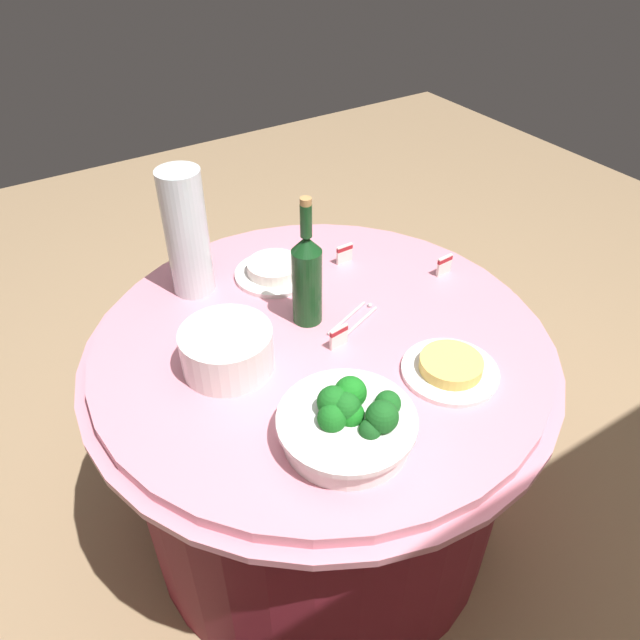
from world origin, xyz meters
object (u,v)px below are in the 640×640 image
object	(u,v)px
decorative_fruit_vase	(188,241)
food_plate_rice	(274,270)
label_placard_mid	(345,253)
wine_bottle	(307,277)
label_placard_rear	(444,264)
plate_stack	(227,349)
broccoli_bowl	(349,421)
serving_tongs	(354,319)
label_placard_front	(339,336)
food_plate_noodles	(450,368)

from	to	relation	value
decorative_fruit_vase	food_plate_rice	size ratio (longest dim) A/B	1.55
food_plate_rice	label_placard_mid	xyz separation A→B (m)	(-0.20, 0.05, 0.01)
wine_bottle	label_placard_rear	size ratio (longest dim) A/B	6.11
plate_stack	wine_bottle	size ratio (longest dim) A/B	0.62
wine_bottle	decorative_fruit_vase	size ratio (longest dim) A/B	0.99
broccoli_bowl	label_placard_rear	size ratio (longest dim) A/B	5.09
food_plate_rice	label_placard_rear	xyz separation A→B (m)	(-0.40, 0.24, 0.01)
plate_stack	label_placard_rear	distance (m)	0.67
wine_bottle	serving_tongs	xyz separation A→B (m)	(-0.10, 0.07, -0.12)
label_placard_mid	label_placard_rear	size ratio (longest dim) A/B	1.00
decorative_fruit_vase	label_placard_front	world-z (taller)	decorative_fruit_vase
plate_stack	decorative_fruit_vase	world-z (taller)	decorative_fruit_vase
food_plate_rice	label_placard_front	xyz separation A→B (m)	(0.02, 0.34, 0.01)
plate_stack	label_placard_front	world-z (taller)	plate_stack
food_plate_rice	food_plate_noodles	size ratio (longest dim) A/B	1.00
label_placard_front	label_placard_mid	xyz separation A→B (m)	(-0.22, -0.30, 0.00)
food_plate_rice	label_placard_front	size ratio (longest dim) A/B	4.00
food_plate_noodles	broccoli_bowl	bearing A→B (deg)	5.75
label_placard_front	label_placard_rear	bearing A→B (deg)	-166.66
decorative_fruit_vase	food_plate_noodles	distance (m)	0.72
label_placard_mid	food_plate_rice	bearing A→B (deg)	-12.99
label_placard_front	plate_stack	bearing A→B (deg)	-16.87
wine_bottle	label_placard_mid	bearing A→B (deg)	-143.46
decorative_fruit_vase	food_plate_rice	distance (m)	0.26
wine_bottle	label_placard_front	bearing A→B (deg)	93.63
broccoli_bowl	label_placard_front	distance (m)	0.28
decorative_fruit_vase	serving_tongs	xyz separation A→B (m)	(-0.28, 0.34, -0.14)
food_plate_rice	food_plate_noodles	distance (m)	0.57
wine_bottle	food_plate_rice	bearing A→B (deg)	-96.58
plate_stack	food_plate_noodles	world-z (taller)	plate_stack
food_plate_noodles	plate_stack	bearing A→B (deg)	-35.28
food_plate_rice	broccoli_bowl	bearing A→B (deg)	74.95
decorative_fruit_vase	broccoli_bowl	bearing A→B (deg)	94.66
plate_stack	label_placard_mid	xyz separation A→B (m)	(-0.47, -0.22, -0.02)
serving_tongs	food_plate_noodles	size ratio (longest dim) A/B	0.75
wine_bottle	plate_stack	bearing A→B (deg)	11.92
serving_tongs	label_placard_front	size ratio (longest dim) A/B	3.00
plate_stack	food_plate_noodles	xyz separation A→B (m)	(-0.41, 0.29, -0.03)
food_plate_noodles	label_placard_front	size ratio (longest dim) A/B	4.00
food_plate_noodles	label_placard_front	xyz separation A→B (m)	(0.16, -0.21, 0.01)
wine_bottle	decorative_fruit_vase	world-z (taller)	decorative_fruit_vase
wine_bottle	label_placard_rear	world-z (taller)	wine_bottle
label_placard_mid	broccoli_bowl	bearing A→B (deg)	56.35
food_plate_noodles	label_placard_rear	world-z (taller)	label_placard_rear
decorative_fruit_vase	label_placard_mid	distance (m)	0.44
serving_tongs	label_placard_rear	size ratio (longest dim) A/B	3.00
label_placard_mid	label_placard_rear	distance (m)	0.28
plate_stack	serving_tongs	xyz separation A→B (m)	(-0.34, 0.02, -0.05)
broccoli_bowl	serving_tongs	bearing A→B (deg)	-126.91
serving_tongs	food_plate_rice	xyz separation A→B (m)	(0.07, -0.28, 0.01)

